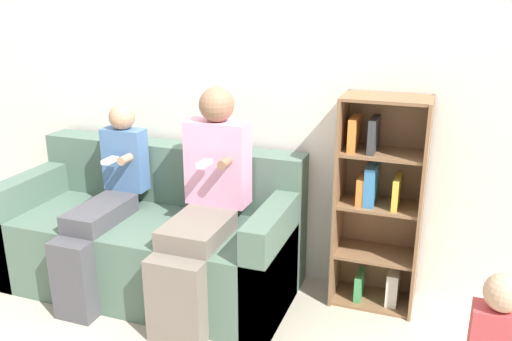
{
  "coord_description": "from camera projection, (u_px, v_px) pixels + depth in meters",
  "views": [
    {
      "loc": [
        1.39,
        -2.21,
        1.8
      ],
      "look_at": [
        0.39,
        0.56,
        0.83
      ],
      "focal_mm": 38.0,
      "sensor_mm": 36.0,
      "label": 1
    }
  ],
  "objects": [
    {
      "name": "child_seated",
      "position": [
        103.0,
        205.0,
        3.27
      ],
      "size": [
        0.27,
        0.75,
        1.14
      ],
      "color": "#47474C",
      "rests_on": "ground_plane"
    },
    {
      "name": "adult_seated",
      "position": [
        204.0,
        202.0,
        3.06
      ],
      "size": [
        0.37,
        0.74,
        1.29
      ],
      "color": "#70665B",
      "rests_on": "ground_plane"
    },
    {
      "name": "couch",
      "position": [
        152.0,
        238.0,
        3.43
      ],
      "size": [
        1.81,
        0.83,
        0.86
      ],
      "color": "#4C6656",
      "rests_on": "ground_plane"
    },
    {
      "name": "bookshelf",
      "position": [
        379.0,
        203.0,
        3.15
      ],
      "size": [
        0.48,
        0.31,
        1.26
      ],
      "color": "brown",
      "rests_on": "ground_plane"
    },
    {
      "name": "back_wall",
      "position": [
        220.0,
        79.0,
        3.44
      ],
      "size": [
        10.0,
        0.06,
        2.55
      ],
      "color": "silver",
      "rests_on": "ground_plane"
    },
    {
      "name": "ground_plane",
      "position": [
        155.0,
        335.0,
        2.98
      ],
      "size": [
        14.0,
        14.0,
        0.0
      ],
      "primitive_type": "plane",
      "color": "#B2A893"
    }
  ]
}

